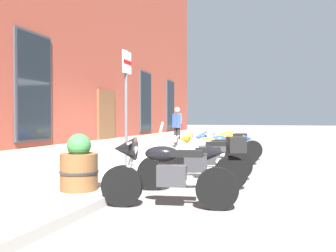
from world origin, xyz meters
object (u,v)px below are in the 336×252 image
object	(u,v)px
motorcycle_orange_sport	(207,149)
motorcycle_silver_touring	(198,161)
motorcycle_blue_sport	(221,146)
motorcycle_yellow_naked	(230,145)
motorcycle_grey_naked	(203,158)
parking_sign	(126,96)
barrel_planter	(79,167)
pedestrian_blue_top	(177,125)
motorcycle_black_sport	(163,170)

from	to	relation	value
motorcycle_orange_sport	motorcycle_silver_touring	bearing A→B (deg)	-172.32
motorcycle_blue_sport	motorcycle_yellow_naked	xyz separation A→B (m)	(1.35, -0.09, -0.05)
motorcycle_grey_naked	motorcycle_orange_sport	bearing A→B (deg)	7.28
motorcycle_orange_sport	motorcycle_grey_naked	bearing A→B (deg)	-172.72
motorcycle_blue_sport	parking_sign	world-z (taller)	parking_sign
motorcycle_orange_sport	barrel_planter	size ratio (longest dim) A/B	2.17
pedestrian_blue_top	motorcycle_black_sport	bearing A→B (deg)	-164.79
motorcycle_blue_sport	barrel_planter	distance (m)	5.32
motorcycle_silver_touring	motorcycle_blue_sport	size ratio (longest dim) A/B	1.00
motorcycle_silver_touring	motorcycle_grey_naked	distance (m)	1.14
pedestrian_blue_top	motorcycle_grey_naked	bearing A→B (deg)	-158.49
motorcycle_black_sport	motorcycle_yellow_naked	distance (m)	6.55
parking_sign	barrel_planter	distance (m)	1.84
motorcycle_yellow_naked	barrel_planter	distance (m)	6.64
pedestrian_blue_top	barrel_planter	world-z (taller)	pedestrian_blue_top
motorcycle_yellow_naked	motorcycle_blue_sport	bearing A→B (deg)	176.31
parking_sign	motorcycle_orange_sport	bearing A→B (deg)	-23.63
motorcycle_yellow_naked	parking_sign	size ratio (longest dim) A/B	0.78
motorcycle_orange_sport	motorcycle_blue_sport	bearing A→B (deg)	-7.84
motorcycle_yellow_naked	pedestrian_blue_top	bearing A→B (deg)	48.50
motorcycle_blue_sport	pedestrian_blue_top	bearing A→B (deg)	34.12
motorcycle_grey_naked	pedestrian_blue_top	size ratio (longest dim) A/B	1.25
motorcycle_black_sport	motorcycle_blue_sport	world-z (taller)	motorcycle_black_sport
motorcycle_orange_sport	parking_sign	xyz separation A→B (m)	(-2.60, 1.14, 1.27)
motorcycle_grey_naked	motorcycle_orange_sport	world-z (taller)	motorcycle_orange_sport
motorcycle_black_sport	barrel_planter	distance (m)	1.55
motorcycle_orange_sport	motorcycle_blue_sport	xyz separation A→B (m)	(1.19, -0.16, -0.00)
motorcycle_yellow_naked	parking_sign	bearing A→B (deg)	164.88
motorcycle_orange_sport	motorcycle_blue_sport	world-z (taller)	motorcycle_orange_sport
motorcycle_silver_touring	motorcycle_orange_sport	bearing A→B (deg)	7.68
motorcycle_black_sport	motorcycle_grey_naked	world-z (taller)	motorcycle_black_sport
motorcycle_orange_sport	motorcycle_blue_sport	size ratio (longest dim) A/B	1.01
motorcycle_black_sport	motorcycle_yellow_naked	bearing A→B (deg)	-0.99
motorcycle_yellow_naked	parking_sign	xyz separation A→B (m)	(-5.13, 1.39, 1.33)
motorcycle_black_sport	motorcycle_orange_sport	bearing A→B (deg)	1.96
motorcycle_silver_touring	motorcycle_blue_sport	bearing A→B (deg)	2.73
barrel_planter	motorcycle_black_sport	bearing A→B (deg)	-94.51
motorcycle_orange_sport	pedestrian_blue_top	size ratio (longest dim) A/B	1.22
motorcycle_black_sport	parking_sign	bearing A→B (deg)	41.94
motorcycle_yellow_naked	pedestrian_blue_top	xyz separation A→B (m)	(2.21, 2.49, 0.61)
motorcycle_orange_sport	motorcycle_yellow_naked	distance (m)	2.55
motorcycle_grey_naked	barrel_planter	size ratio (longest dim) A/B	2.22
parking_sign	motorcycle_blue_sport	bearing A→B (deg)	-18.95
motorcycle_silver_touring	pedestrian_blue_top	size ratio (longest dim) A/B	1.20
motorcycle_grey_naked	motorcycle_black_sport	bearing A→B (deg)	179.07
motorcycle_black_sport	motorcycle_blue_sport	distance (m)	5.21
pedestrian_blue_top	barrel_planter	xyz separation A→B (m)	(-8.64, -0.83, -0.56)
motorcycle_blue_sport	barrel_planter	size ratio (longest dim) A/B	2.14
motorcycle_silver_touring	motorcycle_orange_sport	world-z (taller)	motorcycle_silver_touring
motorcycle_black_sport	parking_sign	world-z (taller)	parking_sign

